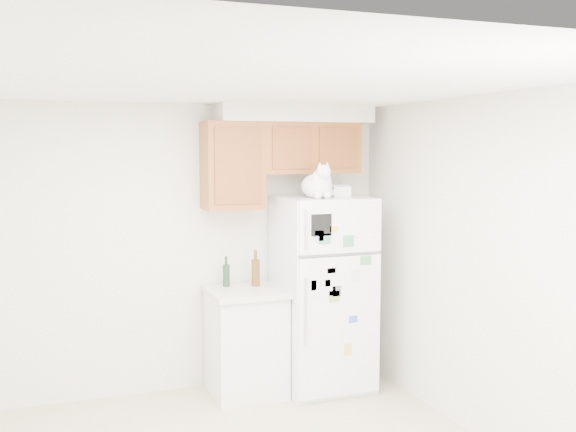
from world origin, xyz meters
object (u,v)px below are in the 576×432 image
refrigerator (323,293)px  bottle_amber (256,268)px  storage_box_front (342,191)px  storage_box_back (338,190)px  bottle_green (226,271)px  base_counter (246,341)px  cat (318,184)px

refrigerator → bottle_amber: (-0.57, 0.17, 0.23)m
storage_box_front → storage_box_back: bearing=97.8°
bottle_green → bottle_amber: (0.25, -0.06, 0.03)m
storage_box_front → bottle_amber: (-0.74, 0.19, -0.67)m
storage_box_back → storage_box_front: storage_box_back is taller
refrigerator → storage_box_front: (0.17, -0.01, 0.89)m
storage_box_front → bottle_amber: storage_box_front is taller
base_counter → storage_box_front: 1.55m
base_counter → storage_box_back: 1.56m
bottle_green → bottle_amber: bearing=-13.9°
refrigerator → bottle_green: 0.87m
base_counter → bottle_green: size_ratio=3.45×
storage_box_front → bottle_green: size_ratio=0.56×
cat → storage_box_back: cat is taller
cat → bottle_green: bearing=153.6°
base_counter → storage_box_front: storage_box_front is taller
bottle_amber → base_counter: bearing=-140.6°
base_counter → storage_box_front: bearing=-5.7°
refrigerator → bottle_green: bearing=163.8°
base_counter → bottle_green: bottle_green is taller
refrigerator → bottle_green: size_ratio=6.37×
storage_box_back → bottle_amber: size_ratio=0.57×
base_counter → bottle_amber: bearing=39.4°
cat → storage_box_front: bearing=21.5°
refrigerator → storage_box_back: size_ratio=9.44×
base_counter → bottle_amber: bottle_amber is taller
base_counter → cat: bearing=-18.0°
storage_box_back → storage_box_front: bearing=-99.7°
bottle_amber → refrigerator: bearing=-17.2°
base_counter → cat: (0.59, -0.19, 1.35)m
refrigerator → bottle_amber: refrigerator is taller
refrigerator → base_counter: 0.79m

